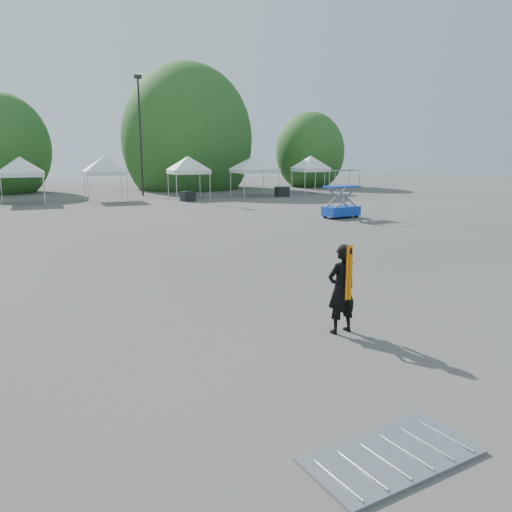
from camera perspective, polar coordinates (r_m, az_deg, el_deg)
name	(u,v)px	position (r m, az deg, el deg)	size (l,w,h in m)	color
ground	(270,298)	(12.62, 1.58, -4.86)	(120.00, 120.00, 0.00)	#474442
light_pole_east	(140,129)	(43.76, -13.11, 13.95)	(0.60, 0.25, 9.80)	black
tree_mid_w	(0,149)	(51.03, -27.19, 10.84)	(4.16, 4.16, 6.33)	#382314
tree_mid_e	(187,140)	(51.92, -7.85, 13.00)	(5.12, 5.12, 7.79)	#382314
tree_far_e	(310,152)	(55.09, 6.19, 11.70)	(3.84, 3.84, 5.84)	#382314
tent_d	(20,160)	(39.55, -25.41, 9.84)	(4.34, 4.34, 3.88)	silver
tent_e	(104,160)	(39.78, -16.98, 10.46)	(4.22, 4.22, 3.88)	silver
tent_f	(188,160)	(40.86, -7.77, 10.87)	(4.11, 4.11, 3.88)	silver
tent_g	(254,159)	(42.41, -0.20, 11.01)	(4.64, 4.64, 3.88)	silver
tent_h	(311,159)	(45.65, 6.28, 10.99)	(3.77, 3.77, 3.88)	silver
man	(342,289)	(10.18, 9.76, -3.72)	(0.71, 0.51, 1.83)	black
scissor_lift	(342,194)	(28.44, 9.76, 7.00)	(2.18, 1.32, 2.65)	#0B4196
barrier_left	(392,455)	(6.67, 15.23, -21.08)	(2.25, 1.31, 0.07)	#9EA0A6
crate_mid	(188,196)	(38.10, -7.79, 6.77)	(0.96, 0.74, 0.74)	black
crate_east	(282,192)	(42.01, 3.01, 7.35)	(1.03, 0.80, 0.80)	black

